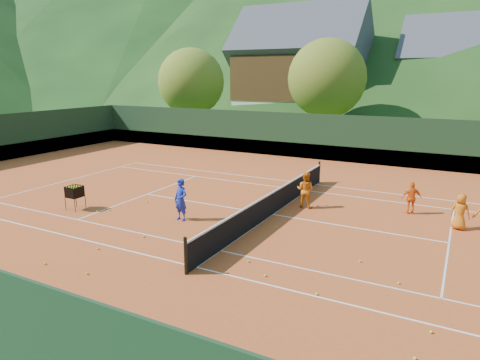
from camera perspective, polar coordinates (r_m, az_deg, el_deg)
The scene contains 31 objects.
ground at distance 17.20m, azimuth 4.33°, elevation -4.66°, with size 400.00×400.00×0.00m, color #2C561A.
clay_court at distance 17.20m, azimuth 4.33°, elevation -4.63°, with size 40.00×24.00×0.02m, color #B0461C.
coach at distance 16.43m, azimuth -7.90°, elevation -2.62°, with size 0.59×0.39×1.62m, color #1A2BA9.
student_a at distance 18.08m, azimuth 8.68°, elevation -1.30°, with size 0.74×0.57×1.51m, color orange.
student_b at distance 18.38m, azimuth 21.91°, elevation -2.23°, with size 0.77×0.32×1.32m, color orange.
student_c at distance 17.26m, azimuth 27.30°, elevation -3.78°, with size 0.65×0.42×1.32m, color #CB6712.
tennis_ball_0 at distance 12.03m, azimuth -25.46°, elevation -14.22°, with size 0.07×0.07×0.07m, color #C2E225.
tennis_ball_1 at distance 12.93m, azimuth -19.70°, elevation -11.66°, with size 0.07×0.07×0.07m, color #C2E225.
tennis_ball_3 at distance 16.66m, azimuth -6.11°, elevation -5.13°, with size 0.07×0.07×0.07m, color #C2E225.
tennis_ball_4 at distance 18.41m, azimuth -18.53°, elevation -3.94°, with size 0.07×0.07×0.07m, color #C2E225.
tennis_ball_5 at distance 12.11m, azimuth 3.39°, elevation -12.61°, with size 0.07×0.07×0.07m, color #C2E225.
tennis_ball_6 at distance 14.00m, azimuth -24.55°, elevation -10.12°, with size 0.07×0.07×0.07m, color #C2E225.
tennis_ball_7 at distance 10.60m, azimuth 24.13°, elevation -18.01°, with size 0.07×0.07×0.07m, color #C2E225.
tennis_ball_8 at distance 15.74m, azimuth 4.90°, elevation -6.25°, with size 0.07×0.07×0.07m, color #C2E225.
tennis_ball_9 at distance 9.67m, azimuth 22.29°, elevation -21.14°, with size 0.07×0.07×0.07m, color #C2E225.
tennis_ball_10 at distance 11.36m, azimuth 10.18°, elevation -14.72°, with size 0.07×0.07×0.07m, color #C2E225.
tennis_ball_11 at distance 19.12m, azimuth -12.26°, elevation -2.88°, with size 0.07×0.07×0.07m, color #C2E225.
tennis_ball_12 at distance 15.15m, azimuth -12.72°, elevation -7.36°, with size 0.07×0.07×0.07m, color #C2E225.
tennis_ball_13 at distance 12.93m, azimuth 1.14°, elevation -10.79°, with size 0.07×0.07×0.07m, color #C2E225.
tennis_ball_15 at distance 13.43m, azimuth 15.74°, elevation -10.37°, with size 0.07×0.07×0.07m, color #C2E225.
tennis_ball_16 at distance 14.52m, azimuth -18.40°, elevation -8.70°, with size 0.07×0.07×0.07m, color #C2E225.
tennis_ball_17 at distance 18.39m, azimuth -17.00°, elevation -3.85°, with size 0.07×0.07×0.07m, color #C2E225.
tennis_ball_18 at distance 12.44m, azimuth 20.39°, elevation -12.75°, with size 0.07×0.07×0.07m, color #C2E225.
court_lines at distance 17.20m, azimuth 4.33°, elevation -4.59°, with size 23.83×11.03×0.00m.
tennis_net at distance 17.05m, azimuth 4.36°, elevation -3.01°, with size 0.10×12.07×1.10m.
perimeter_fence at distance 16.85m, azimuth 4.41°, elevation -0.57°, with size 40.40×24.24×3.00m.
ball_hopper at distance 18.83m, azimuth -21.20°, elevation -1.52°, with size 0.57×0.57×1.00m.
chalet_left at distance 47.91m, azimuth 8.03°, elevation 13.90°, with size 13.80×9.93×12.92m.
chalet_mid at distance 48.99m, azimuth 27.99°, elevation 11.69°, with size 12.65×8.82×11.45m.
tree_a at distance 39.92m, azimuth -6.52°, elevation 12.88°, with size 6.00×6.00×7.88m.
tree_b at distance 36.52m, azimuth 11.55°, elevation 13.13°, with size 6.40×6.40×8.40m.
Camera 1 is at (6.47, -14.99, 5.43)m, focal length 32.00 mm.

